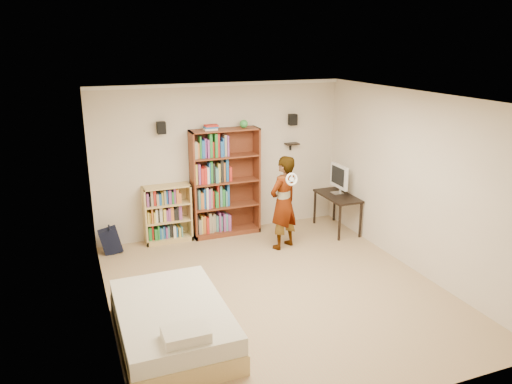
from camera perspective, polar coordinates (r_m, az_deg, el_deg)
ground at (r=7.19m, az=2.30°, el=-11.19°), size 4.50×5.00×0.01m
room_shell at (r=6.54m, az=2.49°, el=2.53°), size 4.52×5.02×2.71m
crown_molding at (r=6.38m, az=2.59°, el=10.46°), size 4.50×5.00×0.06m
speaker_left at (r=8.45m, az=-10.77°, el=7.22°), size 0.14×0.12×0.20m
speaker_right at (r=9.19m, az=4.22°, el=8.25°), size 0.14×0.12×0.20m
wall_shelf at (r=9.27m, az=4.14°, el=5.51°), size 0.25×0.16×0.02m
tall_bookshelf at (r=8.86m, az=-3.52°, el=1.05°), size 1.22×0.35×1.92m
low_bookshelf at (r=8.77m, az=-10.07°, el=-2.47°), size 0.81×0.30×1.01m
computer_desk at (r=9.32m, az=9.23°, el=-2.33°), size 0.50×1.00×0.68m
imac at (r=9.24m, az=9.35°, el=1.45°), size 0.14×0.54×0.54m
daybed at (r=6.08m, az=-9.56°, el=-14.11°), size 1.23×1.90×0.56m
person at (r=8.31m, az=3.16°, el=-1.23°), size 0.69×0.59×1.59m
wii_wheel at (r=7.91m, az=4.10°, el=1.46°), size 0.21×0.08×0.21m
navy_bag at (r=8.60m, az=-16.29°, el=-5.33°), size 0.34×0.22×0.45m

